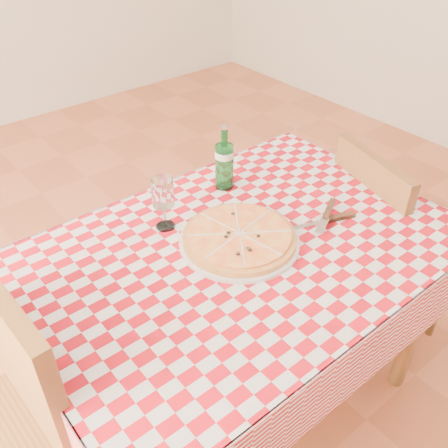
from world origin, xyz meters
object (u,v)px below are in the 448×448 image
at_px(dining_table, 241,272).
at_px(chair_near, 379,237).
at_px(water_bottle, 224,157).
at_px(wine_glass, 164,204).
at_px(pizza_plate, 239,237).

height_order(dining_table, chair_near, chair_near).
height_order(water_bottle, wine_glass, water_bottle).
relative_size(dining_table, water_bottle, 5.15).
xyz_separation_m(dining_table, water_bottle, (0.17, 0.29, 0.22)).
bearing_deg(water_bottle, chair_near, -35.23).
height_order(dining_table, water_bottle, water_bottle).
bearing_deg(dining_table, wine_glass, 117.31).
relative_size(chair_near, wine_glass, 5.05).
xyz_separation_m(chair_near, wine_glass, (-0.79, 0.29, 0.35)).
relative_size(chair_near, water_bottle, 3.74).
relative_size(water_bottle, wine_glass, 1.35).
xyz_separation_m(chair_near, pizza_plate, (-0.66, 0.08, 0.28)).
distance_m(pizza_plate, wine_glass, 0.25).
xyz_separation_m(pizza_plate, water_bottle, (0.17, 0.27, 0.09)).
xyz_separation_m(pizza_plate, wine_glass, (-0.12, 0.21, 0.06)).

